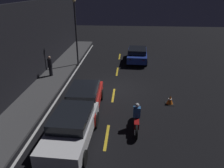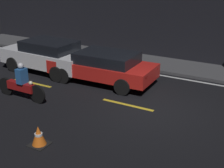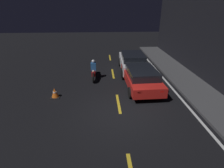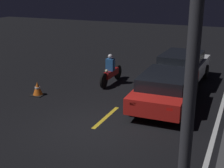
# 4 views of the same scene
# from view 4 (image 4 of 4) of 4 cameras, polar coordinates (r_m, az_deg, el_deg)

# --- Properties ---
(ground_plane) EXTENTS (56.00, 56.00, 0.00)m
(ground_plane) POSITION_cam_4_polar(r_m,az_deg,el_deg) (10.09, -3.49, -8.18)
(ground_plane) COLOR black
(lane_dash_a) EXTENTS (2.00, 0.14, 0.01)m
(lane_dash_a) POSITION_cam_4_polar(r_m,az_deg,el_deg) (19.05, 10.35, 4.06)
(lane_dash_a) COLOR gold
(lane_dash_a) RESTS_ON ground
(lane_dash_b) EXTENTS (2.00, 0.14, 0.01)m
(lane_dash_b) POSITION_cam_4_polar(r_m,az_deg,el_deg) (14.85, 6.20, 0.37)
(lane_dash_b) COLOR gold
(lane_dash_b) RESTS_ON ground
(lane_dash_c) EXTENTS (2.00, 0.14, 0.01)m
(lane_dash_c) POSITION_cam_4_polar(r_m,az_deg,el_deg) (10.90, -1.09, -6.08)
(lane_dash_c) COLOR gold
(lane_dash_c) RESTS_ON ground
(lane_solid_kerb) EXTENTS (25.20, 0.14, 0.01)m
(lane_solid_kerb) POSITION_cam_4_polar(r_m,az_deg,el_deg) (9.19, 17.39, -11.76)
(lane_solid_kerb) COLOR silver
(lane_solid_kerb) RESTS_ON ground
(sedan_white) EXTENTS (4.37, 2.05, 1.47)m
(sedan_white) POSITION_cam_4_polar(r_m,az_deg,el_deg) (14.69, 12.65, 3.06)
(sedan_white) COLOR silver
(sedan_white) RESTS_ON ground
(taxi_red) EXTENTS (4.50, 2.08, 1.31)m
(taxi_red) POSITION_cam_4_polar(r_m,az_deg,el_deg) (11.88, 9.84, -0.61)
(taxi_red) COLOR red
(taxi_red) RESTS_ON ground
(motorcycle) EXTENTS (2.26, 0.36, 1.41)m
(motorcycle) POSITION_cam_4_polar(r_m,az_deg,el_deg) (14.43, -0.15, 2.33)
(motorcycle) COLOR black
(motorcycle) RESTS_ON ground
(traffic_cone_near) EXTENTS (0.52, 0.52, 0.58)m
(traffic_cone_near) POSITION_cam_4_polar(r_m,az_deg,el_deg) (13.30, -13.45, -0.85)
(traffic_cone_near) COLOR black
(traffic_cone_near) RESTS_ON ground
(street_lamp) EXTENTS (0.28, 0.28, 5.76)m
(street_lamp) POSITION_cam_4_polar(r_m,az_deg,el_deg) (3.45, 13.98, -2.56)
(street_lamp) COLOR #333338
(street_lamp) RESTS_ON ground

